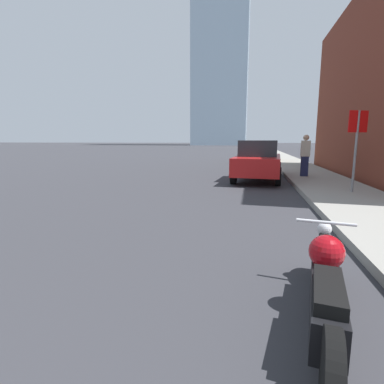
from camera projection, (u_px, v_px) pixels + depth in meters
The scene contains 7 objects.
sidewalk at pixel (274, 153), 36.19m from camera, with size 2.35×240.00×0.15m.
distant_tower at pixel (222, 27), 98.06m from camera, with size 17.72×17.72×76.43m.
motorcycle at pixel (326, 286), 2.63m from camera, with size 0.76×2.54×0.76m.
parked_car_red at pixel (258, 160), 12.31m from camera, with size 2.11×4.64×1.63m.
parked_car_yellow at pixel (258, 151), 22.63m from camera, with size 2.06×4.13×1.62m.
stop_sign at pixel (357, 137), 8.44m from camera, with size 0.57×0.26×2.31m.
pedestrian at pixel (305, 155), 12.45m from camera, with size 0.36×0.24×1.72m.
Camera 1 is at (2.96, 2.31, 1.64)m, focal length 28.00 mm.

